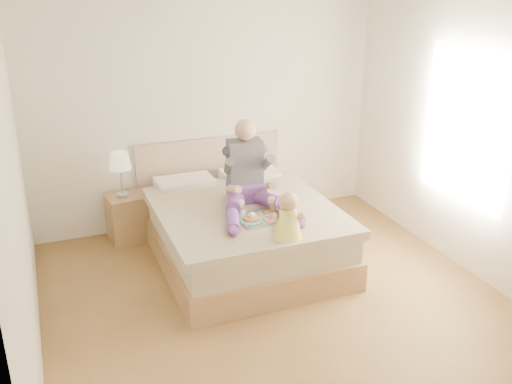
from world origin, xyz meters
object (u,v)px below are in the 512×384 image
object	(u,v)px
bed	(239,227)
nightstand	(129,217)
tray	(260,217)
adult	(249,181)
baby	(288,219)

from	to	relation	value
bed	nightstand	world-z (taller)	bed
bed	tray	bearing A→B (deg)	-87.57
nightstand	bed	bearing A→B (deg)	-44.65
nightstand	adult	distance (m)	1.54
adult	nightstand	bearing A→B (deg)	146.07
bed	nightstand	distance (m)	1.28
adult	tray	world-z (taller)	adult
nightstand	adult	xyz separation A→B (m)	(1.06, -0.93, 0.60)
nightstand	baby	size ratio (longest dim) A/B	1.23
bed	adult	size ratio (longest dim) A/B	2.04
nightstand	tray	world-z (taller)	tray
bed	adult	world-z (taller)	adult
adult	baby	world-z (taller)	adult
bed	nightstand	size ratio (longest dim) A/B	4.23
bed	baby	distance (m)	1.06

